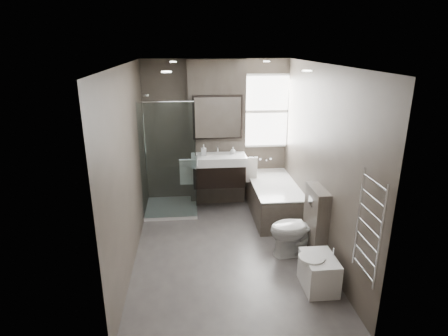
{
  "coord_description": "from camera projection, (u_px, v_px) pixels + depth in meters",
  "views": [
    {
      "loc": [
        -0.5,
        -4.77,
        2.86
      ],
      "look_at": [
        -0.03,
        0.15,
        1.2
      ],
      "focal_mm": 30.0,
      "sensor_mm": 36.0,
      "label": 1
    }
  ],
  "objects": [
    {
      "name": "room",
      "position": [
        227.0,
        164.0,
        5.04
      ],
      "size": [
        2.7,
        3.9,
        2.7
      ],
      "color": "#544F4D",
      "rests_on": "ground"
    },
    {
      "name": "vanity_pier",
      "position": [
        217.0,
        134.0,
        6.72
      ],
      "size": [
        1.0,
        0.25,
        2.6
      ],
      "primitive_type": "cube",
      "color": "#4D453D",
      "rests_on": "ground"
    },
    {
      "name": "vanity",
      "position": [
        219.0,
        170.0,
        6.57
      ],
      "size": [
        0.95,
        0.47,
        0.66
      ],
      "color": "black",
      "rests_on": "vanity_pier"
    },
    {
      "name": "mirror_cabinet",
      "position": [
        218.0,
        117.0,
        6.46
      ],
      "size": [
        0.86,
        0.08,
        0.76
      ],
      "color": "black",
      "rests_on": "vanity_pier"
    },
    {
      "name": "towel_left",
      "position": [
        187.0,
        172.0,
        6.5
      ],
      "size": [
        0.24,
        0.06,
        0.44
      ],
      "primitive_type": "cube",
      "color": "silver",
      "rests_on": "vanity_pier"
    },
    {
      "name": "towel_right",
      "position": [
        250.0,
        170.0,
        6.6
      ],
      "size": [
        0.24,
        0.06,
        0.44
      ],
      "primitive_type": "cube",
      "color": "silver",
      "rests_on": "vanity_pier"
    },
    {
      "name": "shower_enclosure",
      "position": [
        176.0,
        186.0,
        6.51
      ],
      "size": [
        0.9,
        0.9,
        2.0
      ],
      "color": "white",
      "rests_on": "ground"
    },
    {
      "name": "bathtub",
      "position": [
        273.0,
        197.0,
        6.48
      ],
      "size": [
        0.75,
        1.6,
        0.57
      ],
      "color": "#4D453D",
      "rests_on": "ground"
    },
    {
      "name": "window",
      "position": [
        266.0,
        111.0,
        6.77
      ],
      "size": [
        0.98,
        0.06,
        1.33
      ],
      "color": "white",
      "rests_on": "room"
    },
    {
      "name": "toilet",
      "position": [
        297.0,
        229.0,
        5.22
      ],
      "size": [
        0.81,
        0.52,
        0.78
      ],
      "primitive_type": "imported",
      "rotation": [
        0.0,
        0.0,
        -1.46
      ],
      "color": "white",
      "rests_on": "ground"
    },
    {
      "name": "cistern_box",
      "position": [
        316.0,
        222.0,
        5.17
      ],
      "size": [
        0.19,
        0.55,
        1.0
      ],
      "color": "#4D453D",
      "rests_on": "ground"
    },
    {
      "name": "bidet",
      "position": [
        318.0,
        272.0,
        4.53
      ],
      "size": [
        0.45,
        0.52,
        0.54
      ],
      "color": "white",
      "rests_on": "ground"
    },
    {
      "name": "towel_radiator",
      "position": [
        369.0,
        227.0,
        3.7
      ],
      "size": [
        0.03,
        0.49,
        1.1
      ],
      "color": "silver",
      "rests_on": "room"
    },
    {
      "name": "soap_bottle_a",
      "position": [
        204.0,
        150.0,
        6.43
      ],
      "size": [
        0.09,
        0.09,
        0.2
      ],
      "primitive_type": "imported",
      "color": "white",
      "rests_on": "vanity"
    },
    {
      "name": "soap_bottle_b",
      "position": [
        233.0,
        150.0,
        6.56
      ],
      "size": [
        0.09,
        0.09,
        0.12
      ],
      "primitive_type": "imported",
      "color": "white",
      "rests_on": "vanity"
    }
  ]
}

